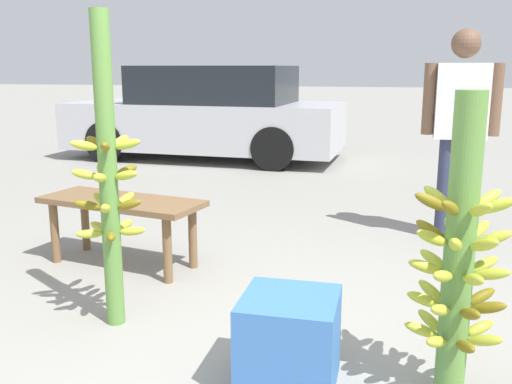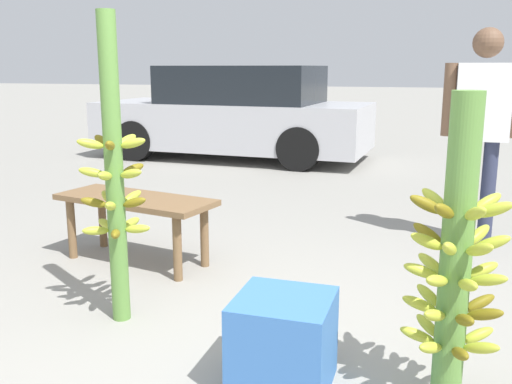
{
  "view_description": "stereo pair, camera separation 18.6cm",
  "coord_description": "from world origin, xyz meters",
  "px_view_note": "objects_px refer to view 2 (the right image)",
  "views": [
    {
      "loc": [
        0.58,
        -2.22,
        1.39
      ],
      "look_at": [
        -0.04,
        0.39,
        0.8
      ],
      "focal_mm": 40.0,
      "sensor_mm": 36.0,
      "label": 1
    },
    {
      "loc": [
        0.76,
        -2.18,
        1.39
      ],
      "look_at": [
        -0.04,
        0.39,
        0.8
      ],
      "focal_mm": 40.0,
      "sensor_mm": 36.0,
      "label": 2
    }
  ],
  "objects_px": {
    "produce_crate": "(283,342)",
    "banana_stalk_center": "(456,261)",
    "banana_stalk_left": "(114,176)",
    "market_bench": "(135,207)",
    "parked_car": "(235,115)",
    "vendor_person": "(482,117)"
  },
  "relations": [
    {
      "from": "parked_car",
      "to": "produce_crate",
      "type": "height_order",
      "value": "parked_car"
    },
    {
      "from": "banana_stalk_center",
      "to": "produce_crate",
      "type": "distance_m",
      "value": 0.81
    },
    {
      "from": "banana_stalk_left",
      "to": "market_bench",
      "type": "height_order",
      "value": "banana_stalk_left"
    },
    {
      "from": "banana_stalk_left",
      "to": "vendor_person",
      "type": "bearing_deg",
      "value": 46.74
    },
    {
      "from": "banana_stalk_center",
      "to": "parked_car",
      "type": "xyz_separation_m",
      "value": [
        -3.06,
        6.01,
        0.05
      ]
    },
    {
      "from": "banana_stalk_left",
      "to": "vendor_person",
      "type": "relative_size",
      "value": 1.0
    },
    {
      "from": "banana_stalk_center",
      "to": "market_bench",
      "type": "xyz_separation_m",
      "value": [
        -2.12,
        1.19,
        -0.21
      ]
    },
    {
      "from": "banana_stalk_center",
      "to": "market_bench",
      "type": "height_order",
      "value": "banana_stalk_center"
    },
    {
      "from": "banana_stalk_center",
      "to": "vendor_person",
      "type": "relative_size",
      "value": 0.78
    },
    {
      "from": "banana_stalk_center",
      "to": "produce_crate",
      "type": "xyz_separation_m",
      "value": [
        -0.69,
        -0.09,
        -0.42
      ]
    },
    {
      "from": "banana_stalk_left",
      "to": "produce_crate",
      "type": "xyz_separation_m",
      "value": [
        1.05,
        -0.4,
        -0.61
      ]
    },
    {
      "from": "banana_stalk_left",
      "to": "produce_crate",
      "type": "bearing_deg",
      "value": -21.04
    },
    {
      "from": "banana_stalk_left",
      "to": "market_bench",
      "type": "bearing_deg",
      "value": 113.57
    },
    {
      "from": "banana_stalk_left",
      "to": "market_bench",
      "type": "relative_size",
      "value": 1.35
    },
    {
      "from": "produce_crate",
      "to": "market_bench",
      "type": "bearing_deg",
      "value": 138.09
    },
    {
      "from": "vendor_person",
      "to": "parked_car",
      "type": "bearing_deg",
      "value": 132.12
    },
    {
      "from": "market_bench",
      "to": "produce_crate",
      "type": "xyz_separation_m",
      "value": [
        1.43,
        -1.29,
        -0.2
      ]
    },
    {
      "from": "parked_car",
      "to": "produce_crate",
      "type": "xyz_separation_m",
      "value": [
        2.37,
        -6.11,
        -0.47
      ]
    },
    {
      "from": "banana_stalk_left",
      "to": "market_bench",
      "type": "distance_m",
      "value": 1.05
    },
    {
      "from": "produce_crate",
      "to": "banana_stalk_center",
      "type": "bearing_deg",
      "value": 7.73
    },
    {
      "from": "market_bench",
      "to": "banana_stalk_left",
      "type": "bearing_deg",
      "value": -55.03
    },
    {
      "from": "vendor_person",
      "to": "market_bench",
      "type": "bearing_deg",
      "value": -153.04
    }
  ]
}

